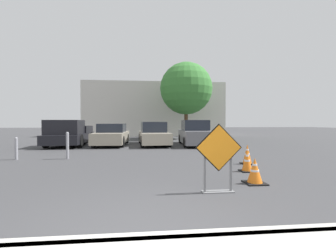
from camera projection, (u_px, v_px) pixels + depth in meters
ground_plane at (146, 149)px, 12.63m from camera, size 96.00×96.00×0.00m
curb_lip at (144, 242)px, 2.68m from camera, size 23.63×0.20×0.14m
road_closed_sign at (219, 154)px, 4.74m from camera, size 1.01×0.20×1.47m
traffic_cone_nearest at (255, 171)px, 5.46m from camera, size 0.48×0.48×0.62m
traffic_cone_second at (247, 161)px, 6.79m from camera, size 0.41×0.41×0.66m
traffic_cone_third at (247, 154)px, 8.00m from camera, size 0.41×0.41×0.70m
pickup_truck at (69, 134)px, 14.18m from camera, size 2.30×5.11×1.61m
parked_car_nearest at (112, 135)px, 14.48m from camera, size 1.94×4.26×1.39m
parked_car_second at (153, 134)px, 14.66m from camera, size 2.04×4.58×1.50m
parked_car_third at (195, 134)px, 14.55m from camera, size 1.97×4.43×1.62m
bollard_nearest at (67, 145)px, 9.07m from camera, size 0.12×0.12×1.10m
bollard_second at (16, 148)px, 8.88m from camera, size 0.12×0.12×0.90m
building_facade_backdrop at (154, 110)px, 25.47m from camera, size 14.85×5.00×5.68m
street_tree_behind_lot at (186, 89)px, 19.77m from camera, size 4.58×4.58×6.74m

